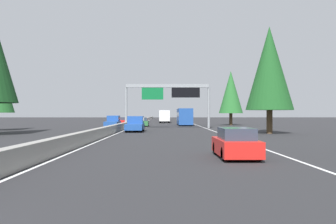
# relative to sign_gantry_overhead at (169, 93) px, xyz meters

# --- Properties ---
(ground_plane) EXTENTS (320.00, 320.00, 0.00)m
(ground_plane) POSITION_rel_sign_gantry_overhead_xyz_m (9.38, 6.03, -5.23)
(ground_plane) COLOR #262628
(median_barrier) EXTENTS (180.00, 0.56, 0.90)m
(median_barrier) POSITION_rel_sign_gantry_overhead_xyz_m (29.38, 6.33, -4.78)
(median_barrier) COLOR gray
(median_barrier) RESTS_ON ground
(shoulder_stripe_right) EXTENTS (160.00, 0.16, 0.01)m
(shoulder_stripe_right) POSITION_rel_sign_gantry_overhead_xyz_m (19.38, -5.49, -5.22)
(shoulder_stripe_right) COLOR silver
(shoulder_stripe_right) RESTS_ON ground
(shoulder_stripe_median) EXTENTS (160.00, 0.16, 0.01)m
(shoulder_stripe_median) POSITION_rel_sign_gantry_overhead_xyz_m (19.38, 5.78, -5.22)
(shoulder_stripe_median) COLOR silver
(shoulder_stripe_median) RESTS_ON ground
(sign_gantry_overhead) EXTENTS (0.50, 12.68, 6.57)m
(sign_gantry_overhead) POSITION_rel_sign_gantry_overhead_xyz_m (0.00, 0.00, 0.00)
(sign_gantry_overhead) COLOR gray
(sign_gantry_overhead) RESTS_ON ground
(sedan_near_right) EXTENTS (4.40, 1.80, 1.47)m
(sedan_near_right) POSITION_rel_sign_gantry_overhead_xyz_m (-37.24, -2.91, -4.54)
(sedan_near_right) COLOR red
(sedan_near_right) RESTS_ON ground
(pickup_far_right) EXTENTS (5.60, 2.00, 1.86)m
(pickup_far_right) POSITION_rel_sign_gantry_overhead_xyz_m (-10.32, 4.15, -4.31)
(pickup_far_right) COLOR #1E4793
(pickup_far_right) RESTS_ON ground
(sedan_mid_center) EXTENTS (4.40, 1.80, 1.47)m
(sedan_mid_center) POSITION_rel_sign_gantry_overhead_xyz_m (9.12, 4.31, -4.54)
(sedan_mid_center) COLOR #2D6B38
(sedan_mid_center) RESTS_ON ground
(sedan_distant_b) EXTENTS (4.40, 1.80, 1.47)m
(sedan_distant_b) POSITION_rel_sign_gantry_overhead_xyz_m (63.89, 0.80, -4.54)
(sedan_distant_b) COLOR red
(sedan_distant_b) RESTS_ON ground
(box_truck_mid_left) EXTENTS (8.50, 2.40, 2.95)m
(box_truck_mid_left) POSITION_rel_sign_gantry_overhead_xyz_m (33.16, 0.62, -3.61)
(box_truck_mid_left) COLOR white
(box_truck_mid_left) RESTS_ON ground
(bus_far_left) EXTENTS (11.50, 2.55, 3.10)m
(bus_far_left) POSITION_rel_sign_gantry_overhead_xyz_m (14.71, -3.12, -3.51)
(bus_far_left) COLOR #1E4793
(bus_far_left) RESTS_ON ground
(minivan_distant_a) EXTENTS (5.00, 1.95, 1.69)m
(minivan_distant_a) POSITION_rel_sign_gantry_overhead_xyz_m (46.53, 0.61, -4.27)
(minivan_distant_a) COLOR black
(minivan_distant_a) RESTS_ON ground
(oncoming_near) EXTENTS (5.60, 2.00, 1.86)m
(oncoming_near) POSITION_rel_sign_gantry_overhead_xyz_m (3.71, 8.79, -4.31)
(oncoming_near) COLOR #1E4793
(oncoming_near) RESTS_ON ground
(oncoming_far) EXTENTS (4.40, 1.80, 1.47)m
(oncoming_far) POSITION_rel_sign_gantry_overhead_xyz_m (18.54, 9.00, -4.54)
(oncoming_far) COLOR red
(oncoming_far) RESTS_ON ground
(conifer_right_near) EXTENTS (5.13, 5.13, 11.66)m
(conifer_right_near) POSITION_rel_sign_gantry_overhead_xyz_m (-15.16, -10.79, 1.86)
(conifer_right_near) COLOR #4C3823
(conifer_right_near) RESTS_ON ground
(conifer_right_mid) EXTENTS (4.52, 4.52, 10.28)m
(conifer_right_mid) POSITION_rel_sign_gantry_overhead_xyz_m (15.11, -11.96, 1.02)
(conifer_right_mid) COLOR #4C3823
(conifer_right_mid) RESTS_ON ground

